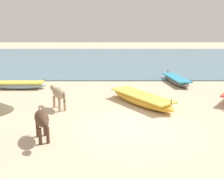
# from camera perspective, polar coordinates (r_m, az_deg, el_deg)

# --- Properties ---
(ground) EXTENTS (80.00, 80.00, 0.00)m
(ground) POSITION_cam_1_polar(r_m,az_deg,el_deg) (10.27, 4.04, -7.83)
(ground) COLOR beige
(sea_water) EXTENTS (60.00, 20.00, 0.08)m
(sea_water) POSITION_cam_1_polar(r_m,az_deg,el_deg) (27.57, 1.45, 6.39)
(sea_water) COLOR slate
(sea_water) RESTS_ON ground
(fishing_boat_2) EXTENTS (3.15, 3.92, 0.70)m
(fishing_boat_2) POSITION_cam_1_polar(r_m,az_deg,el_deg) (12.82, 6.15, -2.02)
(fishing_boat_2) COLOR gold
(fishing_boat_2) RESTS_ON ground
(fishing_boat_3) EXTENTS (3.04, 0.88, 0.61)m
(fishing_boat_3) POSITION_cam_1_polar(r_m,az_deg,el_deg) (16.60, -18.78, 0.92)
(fishing_boat_3) COLOR #8CA5B7
(fishing_boat_3) RESTS_ON ground
(fishing_boat_4) EXTENTS (1.34, 3.48, 0.61)m
(fishing_boat_4) POSITION_cam_1_polar(r_m,az_deg,el_deg) (17.52, 13.33, 1.97)
(fishing_boat_4) COLOR #5B5651
(fishing_boat_4) RESTS_ON ground
(cow_adult_dark) EXTENTS (0.86, 1.50, 1.00)m
(cow_adult_dark) POSITION_cam_1_polar(r_m,az_deg,el_deg) (9.16, -14.62, -6.25)
(cow_adult_dark) COLOR #4C3323
(cow_adult_dark) RESTS_ON ground
(cow_second_adult_dun) EXTENTS (1.07, 1.41, 1.00)m
(cow_second_adult_dun) POSITION_cam_1_polar(r_m,az_deg,el_deg) (12.25, -11.30, -0.84)
(cow_second_adult_dun) COLOR tan
(cow_second_adult_dun) RESTS_ON ground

